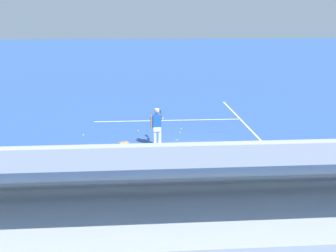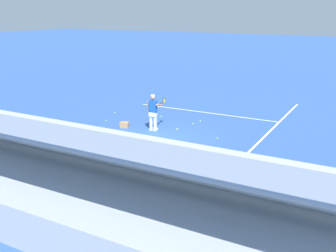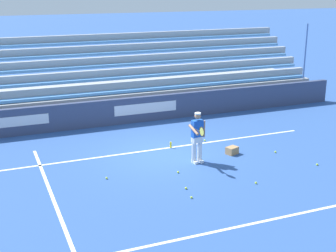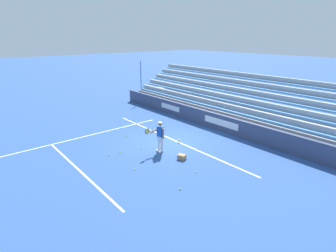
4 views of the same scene
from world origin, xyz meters
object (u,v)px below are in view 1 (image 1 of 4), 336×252
(tennis_ball_stray_back, at_px, (225,142))
(tennis_ball_far_left, at_px, (129,160))
(ball_box_cardboard, at_px, (124,145))
(tennis_ball_far_right, at_px, (180,133))
(tennis_ball_by_box, at_px, (92,145))
(tennis_ball_toward_net, at_px, (177,140))
(tennis_player, at_px, (157,127))
(tennis_ball_on_baseline, at_px, (83,135))
(water_bottle, at_px, (165,156))
(tennis_ball_midcourt, at_px, (138,131))
(tennis_ball_near_player, at_px, (181,129))

(tennis_ball_stray_back, bearing_deg, tennis_ball_far_left, -154.47)
(ball_box_cardboard, height_order, tennis_ball_far_right, ball_box_cardboard)
(ball_box_cardboard, height_order, tennis_ball_by_box, ball_box_cardboard)
(tennis_ball_far_right, distance_m, tennis_ball_by_box, 4.48)
(tennis_ball_stray_back, height_order, tennis_ball_toward_net, same)
(tennis_ball_far_right, relative_size, tennis_ball_by_box, 1.00)
(ball_box_cardboard, bearing_deg, tennis_player, 10.00)
(tennis_ball_on_baseline, relative_size, water_bottle, 0.30)
(tennis_player, height_order, tennis_ball_toward_net, tennis_player)
(tennis_ball_far_left, distance_m, water_bottle, 1.50)
(tennis_ball_midcourt, height_order, tennis_ball_toward_net, same)
(tennis_ball_stray_back, xyz_separation_m, tennis_ball_by_box, (-6.13, -0.01, 0.00))
(tennis_ball_far_right, bearing_deg, tennis_ball_far_left, -123.54)
(tennis_ball_near_player, bearing_deg, tennis_ball_toward_net, -101.84)
(tennis_ball_on_baseline, bearing_deg, tennis_ball_near_player, 7.99)
(tennis_ball_near_player, height_order, tennis_ball_by_box, same)
(tennis_ball_near_player, bearing_deg, tennis_ball_midcourt, -175.39)
(water_bottle, bearing_deg, tennis_ball_on_baseline, 138.02)
(tennis_player, xyz_separation_m, tennis_ball_far_left, (-1.22, -1.87, -0.86))
(tennis_ball_far_left, distance_m, tennis_ball_midcourt, 4.14)
(tennis_ball_toward_net, distance_m, water_bottle, 2.39)
(ball_box_cardboard, relative_size, tennis_ball_stray_back, 6.06)
(tennis_ball_far_left, xyz_separation_m, tennis_ball_toward_net, (2.18, 2.49, 0.00))
(ball_box_cardboard, xyz_separation_m, tennis_ball_toward_net, (2.44, 0.88, -0.10))
(tennis_ball_on_baseline, height_order, tennis_ball_far_right, same)
(tennis_ball_far_right, height_order, tennis_ball_stray_back, same)
(tennis_player, bearing_deg, ball_box_cardboard, -170.00)
(tennis_ball_on_baseline, bearing_deg, tennis_ball_by_box, -69.35)
(tennis_ball_near_player, height_order, tennis_ball_far_right, same)
(water_bottle, bearing_deg, tennis_ball_toward_net, 73.12)
(tennis_ball_on_baseline, height_order, tennis_ball_toward_net, same)
(tennis_ball_stray_back, bearing_deg, ball_box_cardboard, -174.03)
(tennis_ball_by_box, bearing_deg, tennis_player, -4.21)
(tennis_ball_by_box, xyz_separation_m, tennis_ball_toward_net, (3.92, 0.40, 0.00))
(tennis_player, xyz_separation_m, tennis_ball_by_box, (-2.96, 0.22, -0.86))
(ball_box_cardboard, distance_m, tennis_ball_on_baseline, 2.88)
(ball_box_cardboard, xyz_separation_m, tennis_ball_stray_back, (4.65, 0.49, -0.10))
(tennis_ball_far_left, bearing_deg, tennis_ball_midcourt, 85.11)
(tennis_player, height_order, tennis_ball_on_baseline, tennis_player)
(tennis_ball_far_left, bearing_deg, tennis_ball_far_right, 56.46)
(tennis_ball_far_left, height_order, water_bottle, water_bottle)
(tennis_player, height_order, water_bottle, tennis_player)
(tennis_player, relative_size, tennis_ball_far_left, 25.98)
(tennis_ball_on_baseline, bearing_deg, tennis_ball_toward_net, -14.20)
(tennis_ball_stray_back, bearing_deg, tennis_ball_far_right, 140.69)
(tennis_ball_near_player, height_order, tennis_ball_on_baseline, same)
(tennis_ball_midcourt, relative_size, tennis_ball_by_box, 1.00)
(ball_box_cardboard, relative_size, tennis_ball_far_right, 6.06)
(tennis_ball_far_right, xyz_separation_m, tennis_ball_toward_net, (-0.27, -1.20, 0.00))
(tennis_ball_far_left, height_order, tennis_ball_far_right, same)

